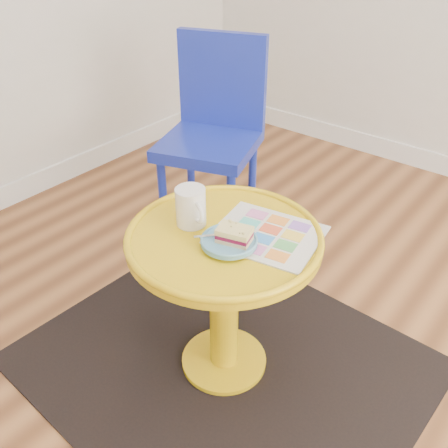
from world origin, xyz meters
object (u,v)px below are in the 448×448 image
Objects in this scene: newspaper at (267,235)px; mug at (191,206)px; side_table at (224,276)px; plate at (229,241)px; chair at (214,127)px.

mug is at bearing -166.85° from newspaper.
newspaper is 2.42× the size of mug.
plate is at bearing -36.34° from side_table.
newspaper is (0.70, -0.59, 0.03)m from chair.
newspaper is at bearing 64.64° from plate.
mug reaches higher than side_table.
newspaper is at bearing 38.26° from side_table.
chair reaches higher than newspaper.
chair is 2.98× the size of newspaper.
mug is at bearing 172.95° from plate.
chair reaches higher than mug.
plate reaches higher than side_table.
newspaper is at bearing -59.75° from chair.
mug is (-0.22, -0.09, 0.06)m from newspaper.
mug is 0.78× the size of plate.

